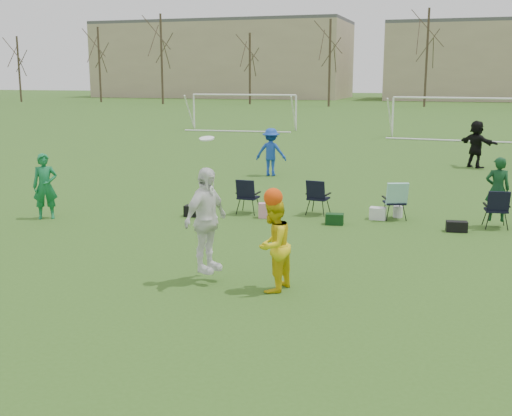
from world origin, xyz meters
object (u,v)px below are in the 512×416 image
at_px(goal_mid, 455,106).
at_px(goal_left, 244,102).
at_px(fielder_blue, 271,152).
at_px(fielder_green_near, 45,186).
at_px(fielder_black, 476,144).
at_px(center_contest, 236,231).

bearing_deg(goal_mid, goal_left, 175.87).
bearing_deg(fielder_blue, goal_mid, -114.28).
bearing_deg(goal_left, fielder_green_near, -86.74).
distance_m(fielder_green_near, fielder_blue, 9.65).
height_order(fielder_blue, goal_mid, goal_mid).
bearing_deg(fielder_green_near, goal_left, 66.17).
bearing_deg(fielder_green_near, fielder_blue, 36.16).
bearing_deg(fielder_black, fielder_green_near, 92.08).
relative_size(center_contest, goal_mid, 0.36).
height_order(goal_left, goal_mid, same).
height_order(fielder_black, center_contest, center_contest).
xyz_separation_m(fielder_green_near, center_contest, (6.68, -3.72, 0.16)).
relative_size(fielder_black, goal_left, 0.26).
bearing_deg(goal_left, fielder_black, -49.35).
bearing_deg(goal_left, fielder_blue, -73.36).
distance_m(fielder_blue, goal_left, 20.89).
distance_m(center_contest, goal_mid, 30.25).
distance_m(fielder_blue, center_contest, 13.05).
bearing_deg(fielder_black, center_contest, 117.06).
xyz_separation_m(fielder_blue, center_contest, (3.10, -12.68, 0.14)).
distance_m(fielder_blue, goal_mid, 18.53).
distance_m(fielder_black, center_contest, 17.83).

